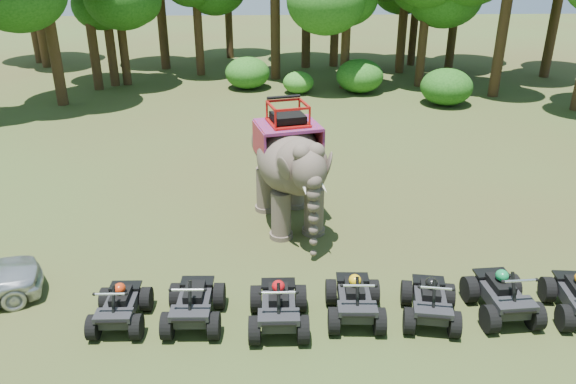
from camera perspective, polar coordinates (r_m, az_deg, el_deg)
The scene contains 22 objects.
ground at distance 15.16m, azimuth 0.17°, elevation -8.44°, with size 110.00×110.00×0.00m, color #47381E.
elephant at distance 17.10m, azimuth 0.07°, elevation 2.90°, with size 2.04×4.64×3.90m, color brown, non-canonical shape.
atv_0 at distance 13.70m, azimuth -16.76°, elevation -10.58°, with size 1.19×1.64×1.21m, color black, non-canonical shape.
atv_1 at distance 13.34m, azimuth -9.58°, elevation -10.56°, with size 1.30×1.78×1.32m, color black, non-canonical shape.
atv_2 at distance 13.03m, azimuth -0.97°, elevation -10.99°, with size 1.34×1.83×1.36m, color black, non-canonical shape.
atv_3 at distance 13.39m, azimuth 6.82°, elevation -10.23°, with size 1.29×1.77×1.31m, color black, non-canonical shape.
atv_4 at distance 13.67m, azimuth 14.31°, elevation -10.21°, with size 1.25×1.72×1.27m, color black, non-canonical shape.
atv_5 at distance 14.33m, azimuth 21.03°, elevation -9.23°, with size 1.34×1.83×1.36m, color black, non-canonical shape.
tree_1 at distance 33.71m, azimuth 5.96°, elevation 16.74°, with size 5.28×5.28×7.55m, color #195114, non-canonical shape.
tree_2 at distance 34.90m, azimuth 13.69°, elevation 16.35°, with size 5.18×5.18×7.40m, color #195114, non-canonical shape.
tree_3 at distance 33.58m, azimuth 21.24°, elevation 16.80°, with size 6.52×6.52×9.32m, color #195114, non-canonical shape.
tree_26 at distance 32.12m, azimuth -23.17°, elevation 16.15°, with size 6.46×6.46×9.24m, color #195114, non-canonical shape.
tree_27 at distance 35.76m, azimuth -16.63°, elevation 16.00°, with size 4.99×4.99×7.13m, color #195114, non-canonical shape.
tree_28 at distance 37.41m, azimuth -9.23°, elevation 17.80°, with size 5.71×5.71×8.16m, color #195114, non-canonical shape.
tree_30 at distance 40.48m, azimuth 16.73°, elevation 18.12°, with size 6.20×6.20×8.86m, color #195114, non-canonical shape.
tree_32 at distance 41.01m, azimuth 12.82°, elevation 17.58°, with size 5.21×5.21×7.44m, color #195114, non-canonical shape.
tree_33 at distance 39.84m, azimuth 11.69°, elevation 18.07°, with size 5.77×5.77×8.24m, color #195114, non-canonical shape.
tree_34 at distance 34.97m, azimuth -19.52°, elevation 16.20°, with size 5.60×5.60×8.00m, color #195114, non-canonical shape.
tree_35 at distance 38.40m, azimuth 11.72°, elevation 17.67°, with size 5.61×5.61×8.01m, color #195114, non-canonical shape.
tree_39 at distance 44.57m, azimuth -24.83°, elevation 17.22°, with size 5.94×5.94×8.49m, color #195114, non-canonical shape.
tree_40 at distance 35.68m, azimuth -17.90°, elevation 16.43°, with size 5.50×5.50×7.86m, color #195114, non-canonical shape.
tree_41 at distance 42.92m, azimuth -6.11°, elevation 18.43°, with size 5.34×5.34×7.62m, color #195114, non-canonical shape.
Camera 1 is at (-0.50, -12.72, 8.24)m, focal length 35.00 mm.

